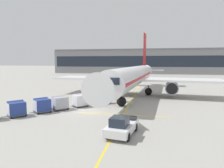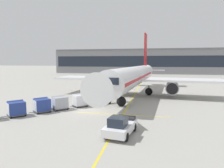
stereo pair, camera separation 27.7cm
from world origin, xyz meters
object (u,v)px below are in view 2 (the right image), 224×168
Objects in this scene: safety_cone_engine_keepout at (101,96)px; baggage_cart_second at (60,103)px; baggage_cart_third at (42,105)px; parked_airplane at (134,77)px; safety_cone_nose_mark at (100,94)px; belt_loader at (102,99)px; baggage_cart_lead at (80,100)px; baggage_cart_fourth at (16,108)px; ground_crew_by_carts at (99,99)px; safety_cone_wingtip at (110,96)px; ground_crew_by_loader at (94,98)px; pushback_tug at (120,126)px.

baggage_cart_second is at bearing -108.33° from safety_cone_engine_keepout.
baggage_cart_third is 3.83× the size of safety_cone_engine_keepout.
baggage_cart_third is at bearing -123.36° from parked_airplane.
safety_cone_nose_mark is (4.22, 13.88, -0.64)m from baggage_cart_third.
belt_loader is 1.89× the size of baggage_cart_second.
belt_loader is 9.31m from baggage_cart_third.
baggage_cart_lead is 8.74m from baggage_cart_fourth.
ground_crew_by_carts is 2.73× the size of safety_cone_wingtip.
belt_loader is at bearing 11.84° from ground_crew_by_loader.
parked_airplane reaches higher than safety_cone_nose_mark.
parked_airplane is 12.01m from ground_crew_by_carts.
ground_crew_by_loader is (7.22, 8.90, -0.00)m from baggage_cart_fourth.
belt_loader reaches higher than safety_cone_wingtip.
belt_loader is 1.23m from ground_crew_by_loader.
pushback_tug is 14.07m from ground_crew_by_loader.
baggage_cart_second is 5.62m from baggage_cart_fourth.
baggage_cart_lead reaches higher than ground_crew_by_carts.
pushback_tug is (5.08, -12.84, 0.01)m from belt_loader.
belt_loader reaches higher than baggage_cart_second.
parked_airplane is 16.37× the size of baggage_cart_second.
safety_cone_engine_keepout is (-6.49, 18.05, -0.50)m from pushback_tug.
belt_loader reaches higher than safety_cone_engine_keepout.
baggage_cart_third is (-10.67, -16.21, -2.74)m from parked_airplane.
ground_crew_by_loader is (1.47, 2.32, -0.00)m from baggage_cart_lead.
baggage_cart_fourth is 17.12m from safety_cone_wingtip.
belt_loader reaches higher than baggage_cart_third.
parked_airplane is 9.08× the size of pushback_tug.
ground_crew_by_carts is (2.64, 1.13, -0.00)m from baggage_cart_lead.
safety_cone_wingtip is (8.66, 14.75, -0.69)m from baggage_cart_fourth.
parked_airplane reaches higher than pushback_tug.
parked_airplane reaches higher than safety_cone_engine_keepout.
ground_crew_by_carts is (6.37, 5.33, -0.00)m from baggage_cart_third.
ground_crew_by_loader is 6.06m from safety_cone_wingtip.
belt_loader reaches higher than ground_crew_by_loader.
baggage_cart_second is at bearing -122.23° from parked_airplane.
baggage_cart_third is at bearing -112.58° from safety_cone_engine_keepout.
baggage_cart_second reaches higher than ground_crew_by_loader.
safety_cone_nose_mark is (-0.98, 7.36, -0.64)m from ground_crew_by_loader.
baggage_cart_second is (-2.09, -2.32, 0.00)m from baggage_cart_lead.
pushback_tug is at bearing -70.02° from safety_cone_nose_mark.
baggage_cart_third is at bearing 49.61° from baggage_cart_fourth.
parked_airplane is at bearing 92.05° from pushback_tug.
belt_loader reaches higher than baggage_cart_fourth.
baggage_cart_fourth is (-8.42, -9.15, 0.18)m from belt_loader.
pushback_tug is 19.07m from safety_cone_wingtip.
pushback_tug reaches higher than safety_cone_nose_mark.
baggage_cart_second is at bearing -134.21° from belt_loader.
ground_crew_by_loader is at bearing 51.44° from baggage_cart_third.
baggage_cart_lead is 4.07× the size of safety_cone_wingtip.
ground_crew_by_carts is 6.82m from safety_cone_engine_keepout.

